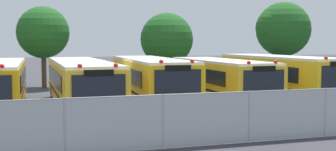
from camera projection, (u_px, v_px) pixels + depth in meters
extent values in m
plane|color=#38383D|center=(116.00, 108.00, 21.96)|extent=(160.00, 160.00, 0.00)
cube|color=black|center=(23.00, 77.00, 20.94)|extent=(0.04, 8.19, 0.71)
sphere|color=red|center=(2.00, 66.00, 15.56)|extent=(0.18, 0.18, 0.18)
cylinder|color=black|center=(17.00, 114.00, 17.03)|extent=(0.28, 1.00, 1.00)
cylinder|color=black|center=(23.00, 93.00, 23.99)|extent=(0.28, 1.00, 1.00)
cube|color=yellow|center=(80.00, 83.00, 21.27)|extent=(2.69, 11.47, 1.97)
cube|color=white|center=(80.00, 62.00, 21.19)|extent=(2.64, 11.24, 0.12)
cube|color=black|center=(100.00, 119.00, 15.87)|extent=(2.48, 0.22, 0.36)
cube|color=black|center=(99.00, 87.00, 15.83)|extent=(1.99, 0.11, 0.95)
cube|color=black|center=(104.00, 76.00, 21.92)|extent=(0.24, 8.91, 0.71)
cube|color=black|center=(54.00, 77.00, 21.15)|extent=(0.24, 8.91, 0.71)
cube|color=black|center=(80.00, 91.00, 21.30)|extent=(2.72, 11.59, 0.10)
sphere|color=red|center=(116.00, 65.00, 16.14)|extent=(0.18, 0.18, 0.18)
sphere|color=red|center=(80.00, 66.00, 15.72)|extent=(0.18, 0.18, 0.18)
cube|color=black|center=(99.00, 73.00, 15.78)|extent=(1.10, 0.10, 0.24)
cylinder|color=black|center=(120.00, 112.00, 17.60)|extent=(0.30, 1.01, 1.00)
cylinder|color=black|center=(66.00, 115.00, 16.92)|extent=(0.30, 1.01, 1.00)
cylinder|color=black|center=(91.00, 91.00, 25.38)|extent=(0.30, 1.01, 1.00)
cylinder|color=black|center=(53.00, 92.00, 24.70)|extent=(0.30, 1.01, 1.00)
cube|color=yellow|center=(150.00, 80.00, 22.35)|extent=(2.66, 9.78, 2.05)
cube|color=white|center=(150.00, 60.00, 22.27)|extent=(2.60, 9.59, 0.12)
cube|color=black|center=(178.00, 111.00, 17.68)|extent=(2.49, 0.22, 0.36)
cube|color=black|center=(178.00, 81.00, 17.64)|extent=(2.00, 0.11, 0.98)
cube|color=black|center=(172.00, 73.00, 22.95)|extent=(0.21, 7.59, 0.74)
cube|color=black|center=(126.00, 74.00, 22.28)|extent=(0.21, 7.59, 0.74)
cube|color=black|center=(150.00, 88.00, 22.38)|extent=(2.68, 9.88, 0.10)
sphere|color=red|center=(192.00, 61.00, 17.92)|extent=(0.18, 0.18, 0.18)
sphere|color=red|center=(161.00, 62.00, 17.56)|extent=(0.18, 0.18, 0.18)
cube|color=black|center=(178.00, 68.00, 17.58)|extent=(1.10, 0.10, 0.24)
cylinder|color=black|center=(191.00, 105.00, 19.39)|extent=(0.30, 1.01, 1.00)
cylinder|color=black|center=(145.00, 107.00, 18.80)|extent=(0.30, 1.01, 1.00)
cylinder|color=black|center=(156.00, 90.00, 25.65)|extent=(0.30, 1.01, 1.00)
cylinder|color=black|center=(120.00, 91.00, 25.07)|extent=(0.30, 1.01, 1.00)
cube|color=yellow|center=(220.00, 80.00, 23.29)|extent=(2.55, 9.24, 1.94)
cube|color=white|center=(220.00, 61.00, 23.21)|extent=(2.49, 9.05, 0.12)
cube|color=black|center=(264.00, 106.00, 18.91)|extent=(2.49, 0.19, 0.36)
cube|color=black|center=(264.00, 80.00, 18.87)|extent=(2.00, 0.08, 0.93)
cube|color=black|center=(238.00, 73.00, 23.93)|extent=(0.12, 7.18, 0.70)
cube|color=black|center=(197.00, 74.00, 23.18)|extent=(0.12, 7.18, 0.70)
cube|color=black|center=(220.00, 87.00, 23.32)|extent=(2.57, 9.33, 0.10)
sphere|color=red|center=(275.00, 62.00, 19.18)|extent=(0.18, 0.18, 0.18)
sphere|color=red|center=(249.00, 63.00, 18.77)|extent=(0.18, 0.18, 0.18)
cube|color=black|center=(264.00, 69.00, 18.82)|extent=(1.10, 0.09, 0.24)
cylinder|color=black|center=(268.00, 102.00, 20.64)|extent=(0.29, 1.00, 1.00)
cylinder|color=black|center=(227.00, 104.00, 19.98)|extent=(0.29, 1.00, 1.00)
cylinder|color=black|center=(217.00, 89.00, 26.35)|extent=(0.29, 1.00, 1.00)
cylinder|color=black|center=(184.00, 90.00, 25.69)|extent=(0.29, 1.00, 1.00)
cube|color=yellow|center=(279.00, 77.00, 24.39)|extent=(2.73, 9.98, 2.11)
cube|color=white|center=(279.00, 57.00, 24.30)|extent=(2.68, 9.78, 0.12)
cube|color=black|center=(295.00, 70.00, 25.05)|extent=(0.25, 7.73, 0.76)
cube|color=black|center=(257.00, 71.00, 24.25)|extent=(0.25, 7.73, 0.76)
cube|color=black|center=(279.00, 84.00, 24.42)|extent=(2.76, 10.08, 0.10)
sphere|color=red|center=(326.00, 58.00, 19.54)|extent=(0.18, 0.18, 0.18)
cylinder|color=black|center=(300.00, 101.00, 20.75)|extent=(0.31, 1.01, 1.00)
cylinder|color=black|center=(266.00, 86.00, 27.79)|extent=(0.31, 1.01, 1.00)
cylinder|color=black|center=(235.00, 88.00, 27.10)|extent=(0.31, 1.01, 1.00)
cylinder|color=#4C3823|center=(44.00, 70.00, 31.52)|extent=(0.35, 0.35, 2.66)
sphere|color=#1E561E|center=(43.00, 32.00, 31.31)|extent=(3.79, 3.79, 3.79)
sphere|color=#1E561E|center=(50.00, 27.00, 31.16)|extent=(2.43, 2.43, 2.43)
cylinder|color=#4C3823|center=(167.00, 72.00, 34.15)|extent=(0.31, 0.31, 2.03)
sphere|color=#1E561E|center=(167.00, 39.00, 33.95)|extent=(4.18, 4.18, 4.18)
sphere|color=#1E561E|center=(169.00, 35.00, 34.36)|extent=(2.48, 2.48, 2.48)
cylinder|color=#4C3823|center=(283.00, 66.00, 35.72)|extent=(0.38, 0.38, 2.75)
sphere|color=#1E561E|center=(283.00, 29.00, 35.48)|extent=(4.49, 4.49, 4.49)
sphere|color=#1E561E|center=(276.00, 28.00, 35.24)|extent=(3.39, 3.39, 3.39)
cylinder|color=#9EA0A3|center=(65.00, 127.00, 12.53)|extent=(0.07, 0.07, 1.74)
cylinder|color=#9EA0A3|center=(163.00, 122.00, 13.41)|extent=(0.07, 0.07, 1.74)
cylinder|color=#9EA0A3|center=(249.00, 117.00, 14.29)|extent=(0.07, 0.07, 1.74)
cylinder|color=#9EA0A3|center=(325.00, 112.00, 15.16)|extent=(0.07, 0.07, 1.74)
cube|color=#ADB2B7|center=(163.00, 122.00, 13.41)|extent=(23.93, 0.02, 1.70)
cylinder|color=#9EA0A3|center=(163.00, 95.00, 13.34)|extent=(23.93, 0.04, 0.04)
cone|color=#EA5914|center=(212.00, 124.00, 15.87)|extent=(0.49, 0.49, 0.64)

